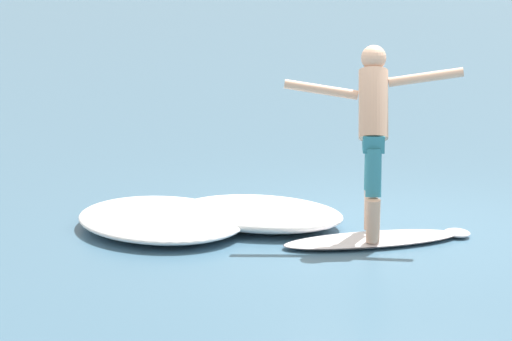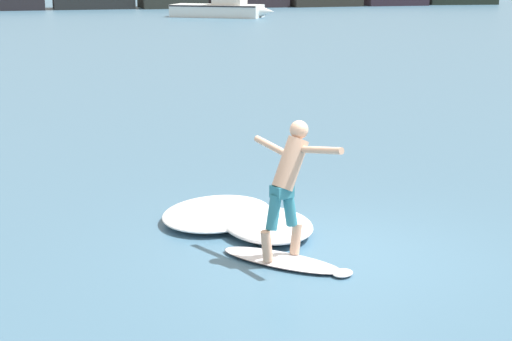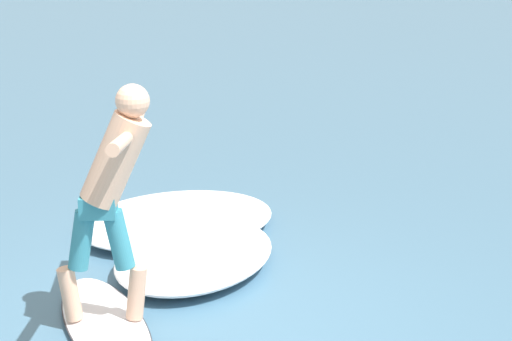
% 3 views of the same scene
% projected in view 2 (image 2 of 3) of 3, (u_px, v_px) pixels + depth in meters
% --- Properties ---
extents(ground_plane, '(200.00, 200.00, 0.00)m').
position_uv_depth(ground_plane, '(323.00, 255.00, 11.51)').
color(ground_plane, '#436D8A').
extents(rock_jetty_breakwater, '(51.29, 4.98, 1.51)m').
position_uv_depth(rock_jetty_breakwater, '(217.00, 0.00, 72.11)').
color(rock_jetty_breakwater, '#2B352C').
rests_on(rock_jetty_breakwater, ground).
extents(surfboard, '(1.66, 1.66, 0.21)m').
position_uv_depth(surfboard, '(284.00, 261.00, 11.20)').
color(surfboard, white).
rests_on(surfboard, ground).
extents(surfer, '(0.95, 1.58, 1.80)m').
position_uv_depth(surfer, '(289.00, 177.00, 11.02)').
color(surfer, '#DBAA8B').
rests_on(surfer, surfboard).
extents(fishing_boat_near_jetty, '(7.13, 5.03, 2.99)m').
position_uv_depth(fishing_boat_near_jetty, '(222.00, 7.00, 59.21)').
color(fishing_boat_near_jetty, white).
rests_on(fishing_boat_near_jetty, ground).
extents(wave_foam_at_tail, '(2.44, 2.55, 0.21)m').
position_uv_depth(wave_foam_at_tail, '(217.00, 213.00, 13.05)').
color(wave_foam_at_tail, white).
rests_on(wave_foam_at_tail, ground).
extents(wave_foam_at_nose, '(1.34, 1.81, 0.25)m').
position_uv_depth(wave_foam_at_nose, '(267.00, 224.00, 12.43)').
color(wave_foam_at_nose, white).
rests_on(wave_foam_at_nose, ground).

